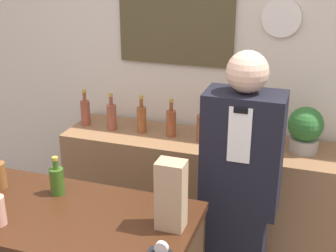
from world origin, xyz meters
TOP-DOWN VIEW (x-y plane):
  - back_wall at (-0.00, 2.00)m, footprint 5.20×0.09m
  - back_shelf at (0.15, 1.70)m, footprint 1.92×0.48m
  - shopkeeper at (0.50, 1.17)m, footprint 0.42×0.26m
  - potted_plant at (0.79, 1.74)m, footprint 0.22×0.22m
  - paper_bag at (0.30, 0.56)m, footprint 0.12×0.09m
  - tape_dispenser at (0.32, 0.35)m, footprint 0.09×0.06m
  - counter_bottle_5 at (-0.33, 0.66)m, footprint 0.07×0.07m
  - shelf_bottle_0 at (-0.73, 1.71)m, footprint 0.07×0.07m
  - shelf_bottle_1 at (-0.51, 1.69)m, footprint 0.07×0.07m
  - shelf_bottle_2 at (-0.29, 1.71)m, footprint 0.07×0.07m
  - shelf_bottle_3 at (-0.08, 1.71)m, footprint 0.07×0.07m
  - shelf_bottle_4 at (0.14, 1.69)m, footprint 0.07×0.07m
  - shelf_bottle_5 at (0.36, 1.71)m, footprint 0.07×0.07m
  - shelf_bottle_6 at (0.57, 1.71)m, footprint 0.07×0.07m

SIDE VIEW (x-z plane):
  - back_shelf at x=0.15m, z-range 0.00..0.91m
  - shopkeeper at x=0.50m, z-range 0.00..1.64m
  - tape_dispenser at x=0.32m, z-range 0.96..1.03m
  - shelf_bottle_0 at x=-0.73m, z-range 0.87..1.14m
  - shelf_bottle_1 at x=-0.51m, z-range 0.87..1.14m
  - shelf_bottle_2 at x=-0.29m, z-range 0.87..1.14m
  - shelf_bottle_3 at x=-0.08m, z-range 0.87..1.14m
  - shelf_bottle_4 at x=0.14m, z-range 0.87..1.14m
  - shelf_bottle_5 at x=0.36m, z-range 0.87..1.14m
  - shelf_bottle_6 at x=0.57m, z-range 0.87..1.14m
  - counter_bottle_5 at x=-0.33m, z-range 0.95..1.15m
  - potted_plant at x=0.79m, z-range 0.91..1.20m
  - paper_bag at x=0.30m, z-range 0.97..1.29m
  - back_wall at x=0.00m, z-range 0.00..2.70m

